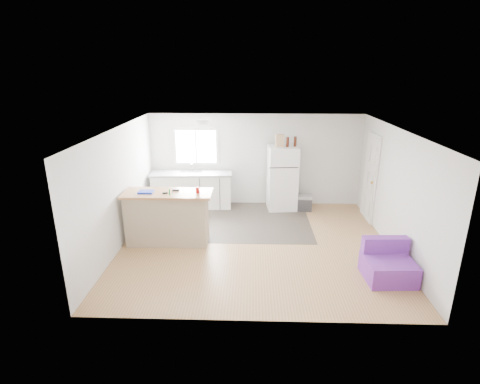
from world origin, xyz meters
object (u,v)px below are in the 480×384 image
Objects in this scene: bottle_left at (288,142)px; mop at (166,235)px; cooler at (302,202)px; bottle_right at (295,142)px; cleaner_jug at (175,240)px; kitchen_cabinets at (192,189)px; purple_seat at (388,265)px; blue_tray at (146,192)px; red_cup at (198,190)px; cardboard_box at (280,140)px; refrigerator at (282,178)px; peninsula at (168,217)px.

mop is at bearing -140.62° from bottle_left.
bottle_left reaches higher than cooler.
mop is at bearing -141.83° from bottle_right.
bottle_left reaches higher than cleaner_jug.
purple_seat is at bearing -44.55° from kitchen_cabinets.
blue_tray is (-0.57, 0.15, 0.99)m from cleaner_jug.
cardboard_box reaches higher than red_cup.
bottle_left is at bearing -6.22° from kitchen_cabinets.
bottle_left is 0.20m from bottle_right.
purple_seat is 2.65× the size of cleaner_jug.
mop is (-2.54, -2.24, -0.59)m from refrigerator.
bottle_right is at bearing 44.38° from red_cup.
kitchen_cabinets is at bearing 57.01° from mop.
cardboard_box reaches higher than cooler.
bottle_right is (0.29, -0.01, 0.95)m from refrigerator.
kitchen_cabinets reaches higher than blue_tray.
cardboard_box is 1.20× the size of bottle_right.
kitchen_cabinets is 2.34m from cleaner_jug.
cleaner_jug is at bearing -140.56° from cooler.
refrigerator is 3.62m from blue_tray.
mop reaches higher than blue_tray.
purple_seat is 3.35× the size of bottle_left.
red_cup reaches higher than cleaner_jug.
bottle_right is at bearing 33.64° from blue_tray.
peninsula is 3.29m from refrigerator.
mop is 0.97m from blue_tray.
purple_seat is (1.61, -3.38, -0.58)m from refrigerator.
bottle_left is at bearing 175.93° from cooler.
purple_seat is at bearing -43.28° from mop.
peninsula is at bearing -143.23° from bottle_right.
blue_tray is 1.20× the size of bottle_right.
bottle_left is at bearing 11.41° from mop.
kitchen_cabinets is at bearing 75.45° from blue_tray.
cooler is at bearing 40.00° from red_cup.
purple_seat is at bearing -15.31° from blue_tray.
bottle_left is (0.19, -0.05, -0.02)m from cardboard_box.
cardboard_box is (2.42, 2.09, 1.23)m from peninsula.
red_cup is 3.07m from bottle_right.
refrigerator is 3.34m from cleaner_jug.
cardboard_box reaches higher than purple_seat.
blue_tray reaches higher than cooler.
blue_tray is (-4.52, 1.24, 0.89)m from purple_seat.
cardboard_box is (1.77, 2.10, 0.62)m from red_cup.
cardboard_box is (2.24, 2.27, 1.65)m from cleaner_jug.
red_cup is at bearing -1.25° from peninsula.
cooler is at bearing 105.88° from purple_seat.
bottle_right reaches higher than cooler.
mop is 5.01× the size of bottle_right.
blue_tray is at bearing -149.46° from refrigerator.
red_cup is 0.40× the size of cardboard_box.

